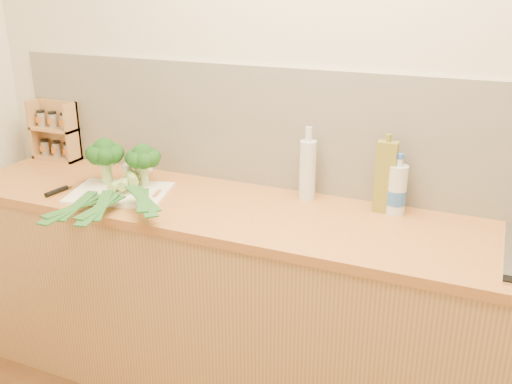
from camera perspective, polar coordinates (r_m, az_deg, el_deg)
room_shell at (r=2.44m, az=7.35°, el=5.70°), size 3.50×3.50×3.50m
counter at (r=2.48m, az=4.63°, el=-12.19°), size 3.20×0.62×0.90m
chopping_board at (r=2.58m, az=-13.46°, el=-0.08°), size 0.48×0.40×0.01m
broccoli_left at (r=2.65m, az=-14.87°, el=3.76°), size 0.17×0.17×0.21m
broccoli_right at (r=2.59m, az=-11.23°, el=3.38°), size 0.16×0.16×0.19m
leek_front at (r=2.57m, az=-14.05°, el=0.48°), size 0.10×0.73×0.04m
leek_mid at (r=2.51m, az=-13.19°, el=0.56°), size 0.23×0.69×0.04m
leek_back at (r=2.48m, az=-12.04°, el=0.84°), size 0.48×0.49×0.04m
chefs_knife at (r=2.68m, az=-18.74°, el=0.26°), size 0.07×0.30×0.02m
spice_rack at (r=3.15m, az=-19.32°, el=5.52°), size 0.25×0.10×0.31m
oil_tin at (r=2.33m, az=12.82°, el=1.51°), size 0.08×0.05×0.32m
glass_bottle at (r=2.42m, az=5.17°, el=2.30°), size 0.07×0.07×0.32m
amber_bottle at (r=2.38m, az=13.30°, el=0.69°), size 0.06×0.06×0.25m
water_bottle at (r=2.34m, az=13.90°, el=0.09°), size 0.08×0.08×0.23m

